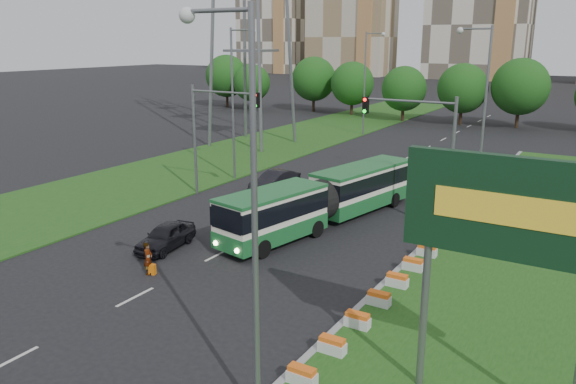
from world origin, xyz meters
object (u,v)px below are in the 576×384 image
Objects in this scene: traffic_mast_median at (426,141)px; traffic_mast_left at (212,124)px; pedestrian at (148,258)px; billboard at (510,220)px; car_left_near at (166,236)px; car_left_far at (275,181)px; shopping_trolley at (152,269)px; articulated_bus at (323,198)px.

traffic_mast_left is at bearing -176.23° from traffic_mast_median.
pedestrian is (6.06, -12.79, -4.54)m from traffic_mast_left.
traffic_mast_median is (-7.47, 16.00, -0.81)m from billboard.
billboard is at bearing -23.92° from car_left_near.
shopping_trolley is at bearing -72.36° from car_left_far.
car_left_near is at bearing 7.77° from pedestrian.
shopping_trolley is (0.19, 0.04, -0.55)m from pedestrian.
car_left_near is 3.59m from shopping_trolley.
traffic_mast_median is at bearing 39.25° from shopping_trolley.
articulated_bus is at bearing -30.98° from car_left_far.
traffic_mast_left is 1.74× the size of car_left_far.
traffic_mast_median is 13.35m from car_left_far.
billboard is 1.74× the size of car_left_far.
shopping_trolley is at bearing -63.86° from traffic_mast_left.
traffic_mast_left reaches higher than pedestrian.
traffic_mast_left is at bearing 3.99° from pedestrian.
billboard is 1.00× the size of traffic_mast_left.
car_left_near reaches higher than shopping_trolley.
traffic_mast_median is 1.00× the size of traffic_mast_left.
traffic_mast_median is 1.95× the size of car_left_near.
billboard is 17.55m from pedestrian.
traffic_mast_median reaches higher than car_left_near.
shopping_trolley is (6.26, -12.75, -5.09)m from traffic_mast_left.
articulated_bus is 3.94× the size of car_left_near.
car_left_far is at bearing -10.58° from pedestrian.
billboard and traffic_mast_left have the same top height.
car_left_far is at bearing 154.42° from articulated_bus.
traffic_mast_left is 0.50× the size of articulated_bus.
car_left_near is at bearing -65.87° from traffic_mast_left.
car_left_near is at bearing -111.44° from articulated_bus.
traffic_mast_median is at bearing 3.77° from traffic_mast_left.
traffic_mast_median is 4.94× the size of pedestrian.
pedestrian is (-16.57, 2.21, -5.35)m from billboard.
pedestrian is at bearing -73.04° from car_left_far.
shopping_trolley is (-8.90, -13.75, -5.09)m from traffic_mast_median.
traffic_mast_median is at bearing 36.02° from articulated_bus.
articulated_bus is 11.94m from pedestrian.
billboard is 27.16m from traffic_mast_left.
traffic_mast_left is at bearing 106.30° from car_left_near.
car_left_far is at bearing 83.63° from shopping_trolley.
traffic_mast_median is at bearing 115.03° from billboard.
car_left_far is (-6.82, 5.17, -0.87)m from articulated_bus.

